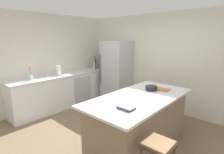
{
  "coord_description": "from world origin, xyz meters",
  "views": [
    {
      "loc": [
        2.2,
        -2.2,
        1.94
      ],
      "look_at": [
        -0.66,
        0.97,
        1.0
      ],
      "focal_mm": 28.25,
      "sensor_mm": 36.0,
      "label": 1
    }
  ],
  "objects": [
    {
      "name": "ground_plane",
      "position": [
        0.0,
        0.0,
        0.0
      ],
      "size": [
        7.2,
        7.2,
        0.0
      ],
      "primitive_type": "plane",
      "color": "#7A664C"
    },
    {
      "name": "wall_rear",
      "position": [
        0.0,
        2.25,
        1.3
      ],
      "size": [
        6.0,
        0.1,
        2.6
      ],
      "primitive_type": "cube",
      "color": "silver",
      "rests_on": "ground_plane"
    },
    {
      "name": "wall_left",
      "position": [
        -2.45,
        0.0,
        1.3
      ],
      "size": [
        0.1,
        6.0,
        2.6
      ],
      "primitive_type": "cube",
      "color": "silver",
      "rests_on": "ground_plane"
    },
    {
      "name": "counter_run_left",
      "position": [
        -2.1,
        0.56,
        0.47
      ],
      "size": [
        0.63,
        3.11,
        0.94
      ],
      "color": "white",
      "rests_on": "ground_plane"
    },
    {
      "name": "kitchen_island",
      "position": [
        0.59,
        0.35,
        0.47
      ],
      "size": [
        1.06,
        2.18,
        0.94
      ],
      "color": "#8E755B",
      "rests_on": "ground_plane"
    },
    {
      "name": "refrigerator",
      "position": [
        -1.26,
        1.85,
        0.93
      ],
      "size": [
        0.78,
        0.73,
        1.86
      ],
      "color": "#B7BABF",
      "rests_on": "ground_plane"
    },
    {
      "name": "bar_stool",
      "position": [
        1.32,
        -0.35,
        0.55
      ],
      "size": [
        0.36,
        0.36,
        0.68
      ],
      "color": "#473828",
      "rests_on": "ground_plane"
    },
    {
      "name": "sink_faucet",
      "position": [
        -2.14,
        0.03,
        1.1
      ],
      "size": [
        0.15,
        0.05,
        0.3
      ],
      "color": "silver",
      "rests_on": "counter_run_left"
    },
    {
      "name": "flower_vase",
      "position": [
        -2.1,
        -0.4,
        1.03
      ],
      "size": [
        0.09,
        0.09,
        0.33
      ],
      "color": "silver",
      "rests_on": "counter_run_left"
    },
    {
      "name": "paper_towel_roll",
      "position": [
        -2.07,
        0.35,
        1.07
      ],
      "size": [
        0.14,
        0.14,
        0.31
      ],
      "color": "gray",
      "rests_on": "counter_run_left"
    },
    {
      "name": "whiskey_bottle",
      "position": [
        -2.06,
        2.0,
        1.07
      ],
      "size": [
        0.08,
        0.08,
        0.31
      ],
      "color": "brown",
      "rests_on": "counter_run_left"
    },
    {
      "name": "gin_bottle",
      "position": [
        -2.14,
        1.91,
        1.08
      ],
      "size": [
        0.08,
        0.08,
        0.34
      ],
      "color": "#8CB79E",
      "rests_on": "counter_run_left"
    },
    {
      "name": "wine_bottle",
      "position": [
        -2.17,
        1.8,
        1.1
      ],
      "size": [
        0.08,
        0.08,
        0.41
      ],
      "color": "#19381E",
      "rests_on": "counter_run_left"
    },
    {
      "name": "syrup_bottle",
      "position": [
        -2.08,
        1.72,
        1.05
      ],
      "size": [
        0.07,
        0.07,
        0.29
      ],
      "color": "#5B3319",
      "rests_on": "counter_run_left"
    },
    {
      "name": "soda_bottle",
      "position": [
        -2.01,
        1.61,
        1.08
      ],
      "size": [
        0.07,
        0.07,
        0.37
      ],
      "color": "silver",
      "rests_on": "counter_run_left"
    },
    {
      "name": "cookbook_stack",
      "position": [
        0.74,
        -0.27,
        0.96
      ],
      "size": [
        0.25,
        0.17,
        0.05
      ],
      "color": "#334770",
      "rests_on": "kitchen_island"
    },
    {
      "name": "mixing_bowl",
      "position": [
        0.53,
        0.82,
        0.98
      ],
      "size": [
        0.23,
        0.23,
        0.08
      ],
      "color": "black",
      "rests_on": "kitchen_island"
    },
    {
      "name": "cutting_board",
      "position": [
        0.68,
        0.97,
        0.94
      ],
      "size": [
        0.32,
        0.25,
        0.02
      ],
      "color": "#9E7042",
      "rests_on": "kitchen_island"
    }
  ]
}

